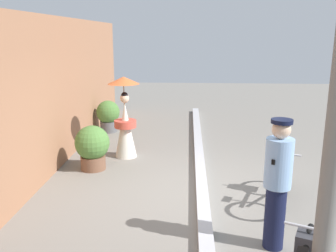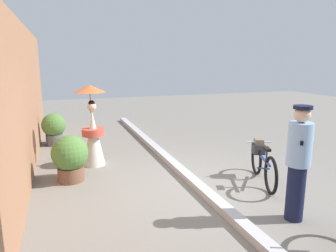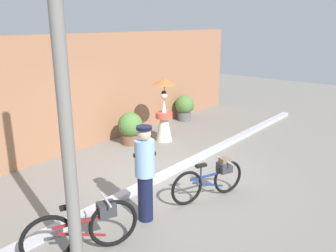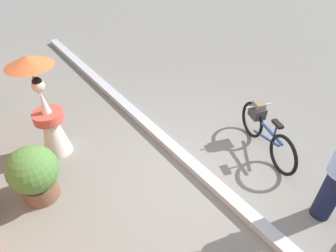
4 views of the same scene
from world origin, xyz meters
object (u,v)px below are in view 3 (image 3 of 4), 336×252
(bicycle_near_officer, at_px, (212,178))
(potted_plant_small, at_px, (131,127))
(potted_plant_by_door, at_px, (185,107))
(bicycle_far_side, at_px, (85,228))
(person_with_parasol, at_px, (164,112))
(utility_pole, at_px, (64,100))
(person_officer, at_px, (145,171))

(bicycle_near_officer, distance_m, potted_plant_small, 3.72)
(potted_plant_by_door, relative_size, potted_plant_small, 0.98)
(bicycle_far_side, bearing_deg, person_with_parasol, 27.41)
(utility_pole, bearing_deg, person_officer, 1.64)
(utility_pole, bearing_deg, bicycle_far_side, 19.15)
(potted_plant_by_door, height_order, potted_plant_small, potted_plant_small)
(person_with_parasol, relative_size, potted_plant_by_door, 2.02)
(bicycle_far_side, bearing_deg, potted_plant_small, 37.15)
(bicycle_near_officer, bearing_deg, utility_pole, 172.05)
(bicycle_near_officer, bearing_deg, person_officer, 162.40)
(bicycle_far_side, xyz_separation_m, potted_plant_small, (3.97, 3.01, 0.06))
(utility_pole, bearing_deg, potted_plant_by_door, 25.45)
(bicycle_far_side, distance_m, utility_pole, 1.98)
(bicycle_near_officer, bearing_deg, potted_plant_by_door, 41.89)
(person_officer, xyz_separation_m, utility_pole, (-1.49, -0.04, 1.49))
(bicycle_near_officer, relative_size, person_officer, 0.92)
(bicycle_near_officer, xyz_separation_m, person_with_parasol, (2.11, 2.97, 0.45))
(potted_plant_small, bearing_deg, bicycle_near_officer, -110.20)
(person_officer, distance_m, potted_plant_by_door, 6.61)
(bicycle_far_side, xyz_separation_m, potted_plant_by_door, (6.93, 3.33, 0.06))
(bicycle_near_officer, distance_m, utility_pole, 3.55)
(bicycle_near_officer, height_order, person_officer, person_officer)
(bicycle_near_officer, xyz_separation_m, utility_pole, (-2.91, 0.41, 1.99))
(bicycle_near_officer, bearing_deg, potted_plant_small, 69.80)
(person_officer, xyz_separation_m, potted_plant_small, (2.70, 3.04, -0.43))
(potted_plant_small, height_order, utility_pole, utility_pole)
(bicycle_far_side, relative_size, person_with_parasol, 0.90)
(bicycle_near_officer, distance_m, person_with_parasol, 3.67)
(person_with_parasol, xyz_separation_m, potted_plant_by_door, (2.14, 0.84, -0.37))
(potted_plant_by_door, distance_m, potted_plant_small, 2.98)
(utility_pole, bearing_deg, bicycle_near_officer, -7.95)
(bicycle_far_side, relative_size, potted_plant_small, 1.77)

